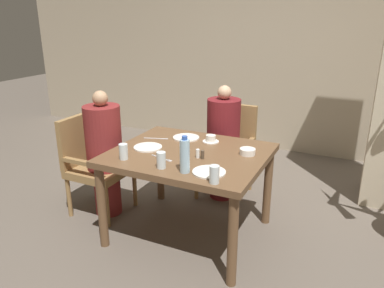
{
  "coord_description": "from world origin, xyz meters",
  "views": [
    {
      "loc": [
        1.21,
        -2.49,
        1.77
      ],
      "look_at": [
        0.0,
        0.05,
        0.79
      ],
      "focal_mm": 35.0,
      "sensor_mm": 36.0,
      "label": 1
    }
  ],
  "objects_px": {
    "teacup_with_saucer": "(211,139)",
    "plate_main_right": "(209,172)",
    "bowl_small": "(248,152)",
    "glass_tall_near": "(123,152)",
    "chair_left_side": "(93,160)",
    "plate_dessert_center": "(148,147)",
    "glass_tall_mid": "(161,160)",
    "water_bottle": "(185,156)",
    "plate_main_left": "(186,138)",
    "glass_tall_far": "(214,174)",
    "chair_far_side": "(228,146)",
    "diner_in_left_chair": "(105,153)",
    "diner_in_far_chair": "(223,142)"
  },
  "relations": [
    {
      "from": "bowl_small",
      "to": "chair_far_side",
      "type": "bearing_deg",
      "value": 119.88
    },
    {
      "from": "diner_in_far_chair",
      "to": "water_bottle",
      "type": "bearing_deg",
      "value": -82.59
    },
    {
      "from": "plate_dessert_center",
      "to": "glass_tall_mid",
      "type": "height_order",
      "value": "glass_tall_mid"
    },
    {
      "from": "plate_dessert_center",
      "to": "teacup_with_saucer",
      "type": "xyz_separation_m",
      "value": [
        0.4,
        0.36,
        0.02
      ]
    },
    {
      "from": "diner_in_far_chair",
      "to": "glass_tall_mid",
      "type": "distance_m",
      "value": 1.15
    },
    {
      "from": "glass_tall_near",
      "to": "plate_main_left",
      "type": "bearing_deg",
      "value": 72.61
    },
    {
      "from": "diner_in_far_chair",
      "to": "teacup_with_saucer",
      "type": "distance_m",
      "value": 0.49
    },
    {
      "from": "diner_in_far_chair",
      "to": "bowl_small",
      "type": "relative_size",
      "value": 9.38
    },
    {
      "from": "teacup_with_saucer",
      "to": "water_bottle",
      "type": "distance_m",
      "value": 0.68
    },
    {
      "from": "plate_main_left",
      "to": "plate_dessert_center",
      "type": "bearing_deg",
      "value": -115.41
    },
    {
      "from": "teacup_with_saucer",
      "to": "plate_main_left",
      "type": "bearing_deg",
      "value": -179.46
    },
    {
      "from": "bowl_small",
      "to": "water_bottle",
      "type": "xyz_separation_m",
      "value": [
        -0.29,
        -0.51,
        0.1
      ]
    },
    {
      "from": "chair_far_side",
      "to": "plate_dessert_center",
      "type": "xyz_separation_m",
      "value": [
        -0.34,
        -0.96,
        0.25
      ]
    },
    {
      "from": "teacup_with_saucer",
      "to": "glass_tall_near",
      "type": "bearing_deg",
      "value": -123.89
    },
    {
      "from": "glass_tall_near",
      "to": "diner_in_far_chair",
      "type": "bearing_deg",
      "value": 71.22
    },
    {
      "from": "chair_far_side",
      "to": "chair_left_side",
      "type": "bearing_deg",
      "value": -137.59
    },
    {
      "from": "bowl_small",
      "to": "glass_tall_far",
      "type": "height_order",
      "value": "glass_tall_far"
    },
    {
      "from": "plate_main_right",
      "to": "bowl_small",
      "type": "xyz_separation_m",
      "value": [
        0.13,
        0.45,
        0.02
      ]
    },
    {
      "from": "glass_tall_near",
      "to": "bowl_small",
      "type": "bearing_deg",
      "value": 31.34
    },
    {
      "from": "diner_in_far_chair",
      "to": "glass_tall_mid",
      "type": "xyz_separation_m",
      "value": [
        -0.04,
        -1.13,
        0.21
      ]
    },
    {
      "from": "glass_tall_near",
      "to": "glass_tall_far",
      "type": "relative_size",
      "value": 1.0
    },
    {
      "from": "bowl_small",
      "to": "glass_tall_near",
      "type": "height_order",
      "value": "glass_tall_near"
    },
    {
      "from": "chair_left_side",
      "to": "teacup_with_saucer",
      "type": "relative_size",
      "value": 6.48
    },
    {
      "from": "water_bottle",
      "to": "glass_tall_mid",
      "type": "height_order",
      "value": "water_bottle"
    },
    {
      "from": "plate_main_right",
      "to": "teacup_with_saucer",
      "type": "distance_m",
      "value": 0.66
    },
    {
      "from": "diner_in_far_chair",
      "to": "bowl_small",
      "type": "xyz_separation_m",
      "value": [
        0.43,
        -0.61,
        0.17
      ]
    },
    {
      "from": "chair_far_side",
      "to": "diner_in_far_chair",
      "type": "distance_m",
      "value": 0.16
    },
    {
      "from": "teacup_with_saucer",
      "to": "glass_tall_far",
      "type": "bearing_deg",
      "value": -65.74
    },
    {
      "from": "chair_left_side",
      "to": "chair_far_side",
      "type": "bearing_deg",
      "value": 42.41
    },
    {
      "from": "diner_in_left_chair",
      "to": "water_bottle",
      "type": "height_order",
      "value": "diner_in_left_chair"
    },
    {
      "from": "diner_in_left_chair",
      "to": "water_bottle",
      "type": "xyz_separation_m",
      "value": [
        0.99,
        -0.37,
        0.27
      ]
    },
    {
      "from": "plate_main_right",
      "to": "glass_tall_mid",
      "type": "xyz_separation_m",
      "value": [
        -0.34,
        -0.07,
        0.05
      ]
    },
    {
      "from": "teacup_with_saucer",
      "to": "glass_tall_mid",
      "type": "distance_m",
      "value": 0.68
    },
    {
      "from": "chair_far_side",
      "to": "bowl_small",
      "type": "bearing_deg",
      "value": -60.12
    },
    {
      "from": "chair_left_side",
      "to": "glass_tall_far",
      "type": "distance_m",
      "value": 1.48
    },
    {
      "from": "glass_tall_mid",
      "to": "diner_in_left_chair",
      "type": "bearing_deg",
      "value": 154.93
    },
    {
      "from": "glass_tall_far",
      "to": "plate_main_left",
      "type": "bearing_deg",
      "value": 127.43
    },
    {
      "from": "glass_tall_near",
      "to": "glass_tall_mid",
      "type": "height_order",
      "value": "same"
    },
    {
      "from": "chair_left_side",
      "to": "plate_main_right",
      "type": "height_order",
      "value": "chair_left_side"
    },
    {
      "from": "plate_dessert_center",
      "to": "chair_left_side",
      "type": "bearing_deg",
      "value": 174.52
    },
    {
      "from": "plate_main_left",
      "to": "glass_tall_far",
      "type": "xyz_separation_m",
      "value": [
        0.57,
        -0.74,
        0.05
      ]
    },
    {
      "from": "plate_main_left",
      "to": "glass_tall_far",
      "type": "bearing_deg",
      "value": -52.57
    },
    {
      "from": "diner_in_far_chair",
      "to": "glass_tall_mid",
      "type": "bearing_deg",
      "value": -91.82
    },
    {
      "from": "plate_main_right",
      "to": "bowl_small",
      "type": "height_order",
      "value": "bowl_small"
    },
    {
      "from": "bowl_small",
      "to": "glass_tall_mid",
      "type": "xyz_separation_m",
      "value": [
        -0.47,
        -0.52,
        0.04
      ]
    },
    {
      "from": "plate_main_left",
      "to": "plate_dessert_center",
      "type": "relative_size",
      "value": 1.0
    },
    {
      "from": "chair_left_side",
      "to": "glass_tall_mid",
      "type": "distance_m",
      "value": 1.06
    },
    {
      "from": "plate_dessert_center",
      "to": "bowl_small",
      "type": "xyz_separation_m",
      "value": [
        0.78,
        0.2,
        0.02
      ]
    },
    {
      "from": "teacup_with_saucer",
      "to": "plate_main_right",
      "type": "bearing_deg",
      "value": -68.31
    },
    {
      "from": "diner_in_left_chair",
      "to": "glass_tall_near",
      "type": "relative_size",
      "value": 9.72
    }
  ]
}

